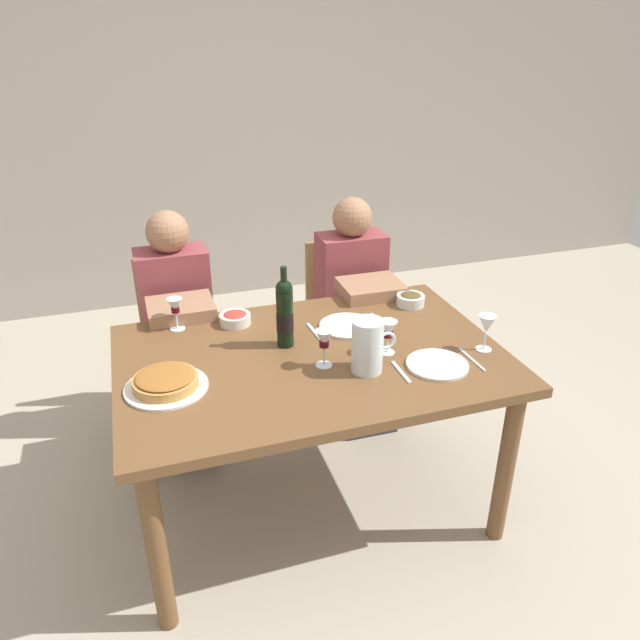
% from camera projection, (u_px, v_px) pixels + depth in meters
% --- Properties ---
extents(ground_plane, '(8.00, 8.00, 0.00)m').
position_uv_depth(ground_plane, '(312.00, 501.00, 2.69)').
color(ground_plane, '#B2A893').
extents(back_wall, '(8.00, 0.10, 2.80)m').
position_uv_depth(back_wall, '(206.00, 108.00, 4.17)').
color(back_wall, '#A3998E').
rests_on(back_wall, ground).
extents(dining_table, '(1.50, 1.00, 0.76)m').
position_uv_depth(dining_table, '(311.00, 374.00, 2.39)').
color(dining_table, brown).
rests_on(dining_table, ground).
extents(wine_bottle, '(0.07, 0.07, 0.34)m').
position_uv_depth(wine_bottle, '(285.00, 313.00, 2.36)').
color(wine_bottle, black).
rests_on(wine_bottle, dining_table).
extents(water_pitcher, '(0.17, 0.12, 0.21)m').
position_uv_depth(water_pitcher, '(368.00, 349.00, 2.20)').
color(water_pitcher, silver).
rests_on(water_pitcher, dining_table).
extents(baked_tart, '(0.30, 0.30, 0.06)m').
position_uv_depth(baked_tart, '(166.00, 382.00, 2.12)').
color(baked_tart, white).
rests_on(baked_tart, dining_table).
extents(salad_bowl, '(0.13, 0.13, 0.05)m').
position_uv_depth(salad_bowl, '(235.00, 318.00, 2.58)').
color(salad_bowl, silver).
rests_on(salad_bowl, dining_table).
extents(olive_bowl, '(0.13, 0.13, 0.06)m').
position_uv_depth(olive_bowl, '(411.00, 299.00, 2.75)').
color(olive_bowl, silver).
rests_on(olive_bowl, dining_table).
extents(wine_glass_left_diner, '(0.07, 0.07, 0.15)m').
position_uv_depth(wine_glass_left_diner, '(324.00, 341.00, 2.22)').
color(wine_glass_left_diner, silver).
rests_on(wine_glass_left_diner, dining_table).
extents(wine_glass_right_diner, '(0.06, 0.06, 0.14)m').
position_uv_depth(wine_glass_right_diner, '(175.00, 307.00, 2.50)').
color(wine_glass_right_diner, silver).
rests_on(wine_glass_right_diner, dining_table).
extents(wine_glass_centre, '(0.07, 0.07, 0.14)m').
position_uv_depth(wine_glass_centre, '(388.00, 331.00, 2.32)').
color(wine_glass_centre, silver).
rests_on(wine_glass_centre, dining_table).
extents(wine_glass_spare, '(0.07, 0.07, 0.15)m').
position_uv_depth(wine_glass_spare, '(487.00, 325.00, 2.34)').
color(wine_glass_spare, silver).
rests_on(wine_glass_spare, dining_table).
extents(dinner_plate_left_setting, '(0.24, 0.24, 0.01)m').
position_uv_depth(dinner_plate_left_setting, '(437.00, 365.00, 2.27)').
color(dinner_plate_left_setting, silver).
rests_on(dinner_plate_left_setting, dining_table).
extents(dinner_plate_right_setting, '(0.24, 0.24, 0.01)m').
position_uv_depth(dinner_plate_right_setting, '(348.00, 326.00, 2.56)').
color(dinner_plate_right_setting, silver).
rests_on(dinner_plate_right_setting, dining_table).
extents(fork_left_setting, '(0.02, 0.16, 0.00)m').
position_uv_depth(fork_left_setting, '(401.00, 372.00, 2.23)').
color(fork_left_setting, silver).
rests_on(fork_left_setting, dining_table).
extents(knife_left_setting, '(0.01, 0.18, 0.00)m').
position_uv_depth(knife_left_setting, '(472.00, 359.00, 2.31)').
color(knife_left_setting, silver).
rests_on(knife_left_setting, dining_table).
extents(knife_right_setting, '(0.02, 0.18, 0.00)m').
position_uv_depth(knife_right_setting, '(380.00, 322.00, 2.60)').
color(knife_right_setting, silver).
rests_on(knife_right_setting, dining_table).
extents(spoon_right_setting, '(0.02, 0.16, 0.00)m').
position_uv_depth(spoon_right_setting, '(314.00, 332.00, 2.52)').
color(spoon_right_setting, silver).
rests_on(spoon_right_setting, dining_table).
extents(chair_left, '(0.40, 0.40, 0.87)m').
position_uv_depth(chair_left, '(177.00, 329.00, 3.13)').
color(chair_left, olive).
rests_on(chair_left, ground).
extents(diner_left, '(0.34, 0.50, 1.16)m').
position_uv_depth(diner_left, '(180.00, 328.00, 2.87)').
color(diner_left, '#8E3D42').
rests_on(diner_left, ground).
extents(chair_right, '(0.41, 0.41, 0.87)m').
position_uv_depth(chair_right, '(342.00, 309.00, 3.34)').
color(chair_right, olive).
rests_on(chair_right, ground).
extents(diner_right, '(0.34, 0.50, 1.16)m').
position_uv_depth(diner_right, '(358.00, 307.00, 3.08)').
color(diner_right, '#8E3D42').
rests_on(diner_right, ground).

